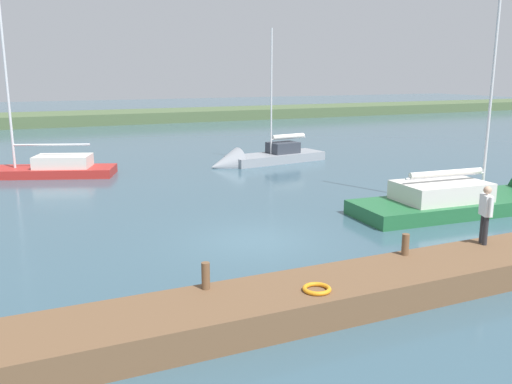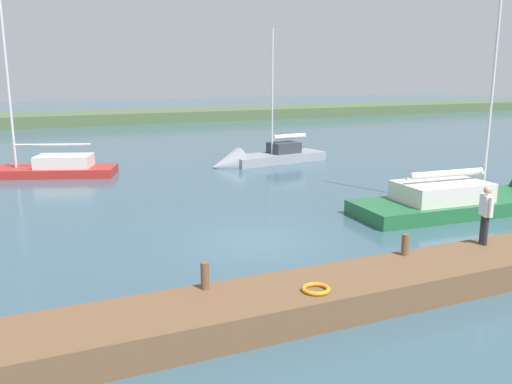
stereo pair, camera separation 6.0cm
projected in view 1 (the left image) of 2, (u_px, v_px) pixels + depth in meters
The scene contains 10 objects.
ground_plane at pixel (254, 241), 18.20m from camera, with size 200.00×200.00×0.00m, color #385666.
far_shoreline at pixel (82, 124), 60.10m from camera, with size 180.00×8.00×2.40m, color #4C603D.
dock_pier at pixel (349, 291), 13.11m from camera, with size 22.78×2.10×0.73m, color brown.
mooring_post_near at pixel (405, 244), 14.54m from camera, with size 0.20×0.20×0.59m, color brown.
mooring_post_far at pixel (206, 276), 12.24m from camera, with size 0.19×0.19×0.63m, color brown.
life_ring_buoy at pixel (317, 289), 12.18m from camera, with size 0.66×0.66×0.10m, color orange.
sailboat_outer_mooring at pixel (10, 173), 29.48m from camera, with size 10.00×5.56×11.98m.
sailboat_far_left at pixel (495, 203), 22.66m from camera, with size 11.10×3.51×13.31m.
sailboat_mid_channel at pixel (258, 161), 33.55m from camera, with size 8.07×3.22×9.15m.
person_on_dock at pixel (486, 211), 15.35m from camera, with size 0.38×0.60×1.70m.
Camera 1 is at (7.13, 15.88, 5.56)m, focal length 37.79 mm.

